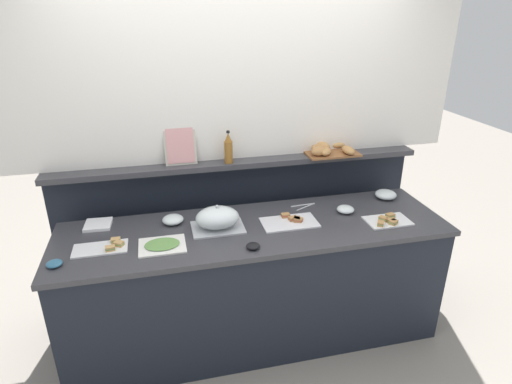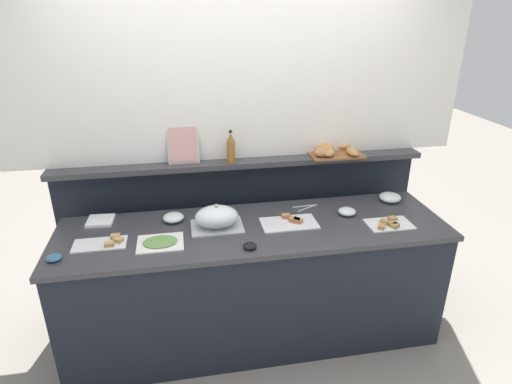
{
  "view_description": "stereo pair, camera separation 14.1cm",
  "coord_description": "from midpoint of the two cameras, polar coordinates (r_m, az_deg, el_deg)",
  "views": [
    {
      "loc": [
        -0.58,
        -2.46,
        2.24
      ],
      "look_at": [
        0.03,
        0.1,
        1.1
      ],
      "focal_mm": 30.27,
      "sensor_mm": 36.0,
      "label": 1
    },
    {
      "loc": [
        -0.44,
        -2.49,
        2.24
      ],
      "look_at": [
        0.03,
        0.1,
        1.1
      ],
      "focal_mm": 30.27,
      "sensor_mm": 36.0,
      "label": 2
    }
  ],
  "objects": [
    {
      "name": "serving_cloche",
      "position": [
        2.83,
        -6.54,
        -3.51
      ],
      "size": [
        0.34,
        0.24,
        0.17
      ],
      "color": "#B7BABF",
      "rests_on": "buffet_counter"
    },
    {
      "name": "bread_basket",
      "position": [
        3.32,
        8.35,
        5.52
      ],
      "size": [
        0.4,
        0.28,
        0.08
      ],
      "color": "brown",
      "rests_on": "back_ledge_unit"
    },
    {
      "name": "condiment_bowl_red",
      "position": [
        2.73,
        -26.47,
        -8.49
      ],
      "size": [
        0.09,
        0.09,
        0.03
      ],
      "primitive_type": "ellipsoid",
      "color": "teal",
      "rests_on": "buffet_counter"
    },
    {
      "name": "napkin_stack",
      "position": [
        3.08,
        -21.38,
        -4.05
      ],
      "size": [
        0.18,
        0.18,
        0.02
      ],
      "primitive_type": "cube",
      "rotation": [
        0.0,
        0.0,
        -0.06
      ],
      "color": "white",
      "rests_on": "buffet_counter"
    },
    {
      "name": "serving_tongs",
      "position": [
        3.16,
        5.18,
        -1.86
      ],
      "size": [
        0.19,
        0.09,
        0.01
      ],
      "color": "#B7BABF",
      "rests_on": "buffet_counter"
    },
    {
      "name": "condiment_bowl_dark",
      "position": [
        2.62,
        -1.95,
        -7.17
      ],
      "size": [
        0.09,
        0.09,
        0.03
      ],
      "primitive_type": "ellipsoid",
      "color": "black",
      "rests_on": "buffet_counter"
    },
    {
      "name": "sandwich_platter_front",
      "position": [
        2.92,
        3.18,
        -3.95
      ],
      "size": [
        0.37,
        0.22,
        0.04
      ],
      "color": "silver",
      "rests_on": "buffet_counter"
    },
    {
      "name": "sandwich_platter_side",
      "position": [
        3.03,
        15.74,
        -3.68
      ],
      "size": [
        0.3,
        0.19,
        0.04
      ],
      "color": "white",
      "rests_on": "buffet_counter"
    },
    {
      "name": "sandwich_platter_rear",
      "position": [
        2.8,
        -20.84,
        -6.88
      ],
      "size": [
        0.32,
        0.16,
        0.04
      ],
      "color": "white",
      "rests_on": "buffet_counter"
    },
    {
      "name": "back_ledge_unit",
      "position": [
        3.46,
        -3.38,
        -4.34
      ],
      "size": [
        2.75,
        0.22,
        1.2
      ],
      "color": "black",
      "rests_on": "ground_plane"
    },
    {
      "name": "framed_picture",
      "position": [
        3.11,
        -11.29,
        6.15
      ],
      "size": [
        0.22,
        0.09,
        0.28
      ],
      "color": "#B2AD9E",
      "rests_on": "back_ledge_unit"
    },
    {
      "name": "vinegar_bottle_amber",
      "position": [
        3.09,
        -4.98,
        5.71
      ],
      "size": [
        0.06,
        0.06,
        0.24
      ],
      "color": "#8E5B23",
      "rests_on": "back_ledge_unit"
    },
    {
      "name": "glass_bowl_large",
      "position": [
        3.1,
        10.46,
        -2.32
      ],
      "size": [
        0.12,
        0.12,
        0.05
      ],
      "color": "silver",
      "rests_on": "buffet_counter"
    },
    {
      "name": "upper_wall_panel",
      "position": [
        3.1,
        -4.04,
        17.08
      ],
      "size": [
        3.35,
        0.08,
        1.4
      ],
      "primitive_type": "cube",
      "color": "white",
      "rests_on": "back_ledge_unit"
    },
    {
      "name": "glass_bowl_medium",
      "position": [
        3.39,
        15.63,
        -0.38
      ],
      "size": [
        0.16,
        0.16,
        0.06
      ],
      "color": "silver",
      "rests_on": "buffet_counter"
    },
    {
      "name": "ground_plane",
      "position": [
        3.84,
        -3.31,
        -12.31
      ],
      "size": [
        12.0,
        12.0,
        0.0
      ],
      "primitive_type": "plane",
      "color": "gray"
    },
    {
      "name": "cold_cuts_platter",
      "position": [
        2.72,
        -13.76,
        -6.84
      ],
      "size": [
        0.28,
        0.23,
        0.02
      ],
      "color": "white",
      "rests_on": "buffet_counter"
    },
    {
      "name": "buffet_counter",
      "position": [
        3.1,
        -1.46,
        -11.94
      ],
      "size": [
        2.58,
        0.74,
        0.89
      ],
      "color": "black",
      "rests_on": "ground_plane"
    },
    {
      "name": "glass_bowl_small",
      "position": [
        2.97,
        -12.27,
        -3.63
      ],
      "size": [
        0.14,
        0.14,
        0.06
      ],
      "color": "silver",
      "rests_on": "buffet_counter"
    }
  ]
}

